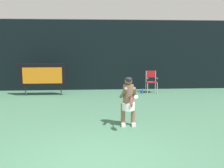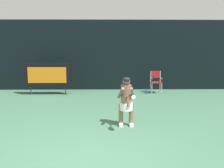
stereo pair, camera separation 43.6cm
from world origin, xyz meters
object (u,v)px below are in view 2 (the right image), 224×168
(umpire_chair, at_px, (156,81))
(scoreboard, at_px, (48,75))
(tennis_player, at_px, (126,100))
(tennis_racket, at_px, (128,101))
(water_bottle, at_px, (147,91))

(umpire_chair, bearing_deg, scoreboard, -176.29)
(tennis_player, height_order, tennis_racket, tennis_player)
(tennis_player, bearing_deg, water_bottle, 74.34)
(tennis_racket, bearing_deg, water_bottle, 56.62)
(umpire_chair, relative_size, tennis_player, 0.75)
(scoreboard, relative_size, tennis_player, 1.53)
(scoreboard, distance_m, water_bottle, 4.81)
(tennis_player, relative_size, tennis_racket, 2.38)
(umpire_chair, height_order, water_bottle, umpire_chair)
(tennis_player, bearing_deg, scoreboard, 125.73)
(tennis_player, bearing_deg, umpire_chair, 70.13)
(tennis_player, bearing_deg, tennis_racket, -90.55)
(scoreboard, distance_m, tennis_player, 5.82)
(umpire_chair, distance_m, tennis_racket, 5.96)
(scoreboard, bearing_deg, umpire_chair, 3.71)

